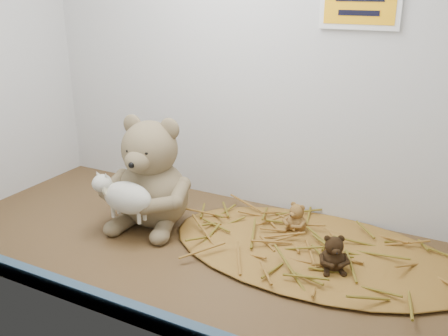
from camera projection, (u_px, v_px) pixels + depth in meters
The scene contains 7 objects.
alcove_shell at pixel (199, 47), 110.57cm from camera, with size 120.40×60.20×90.40cm.
front_rail at pixel (102, 301), 94.06cm from camera, with size 119.28×2.20×3.60cm, color #3E5E77.
straw_bed at pixel (313, 250), 114.44cm from camera, with size 68.76×39.93×1.33cm, color brown.
main_teddy at pixel (152, 172), 124.44cm from camera, with size 22.71×23.97×28.16cm, color #81704F, non-canonical shape.
toy_lamb at pixel (128, 198), 117.17cm from camera, with size 16.58×10.12×10.71cm, color silver, non-canonical shape.
mini_teddy_tan at pixel (297, 216), 121.27cm from camera, with size 5.92×6.25×7.34cm, color brown, non-canonical shape.
mini_teddy_brown at pixel (333, 251), 104.51cm from camera, with size 6.48×6.84×8.04cm, color black, non-canonical shape.
Camera 1 is at (57.45, -88.56, 57.86)cm, focal length 40.00 mm.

